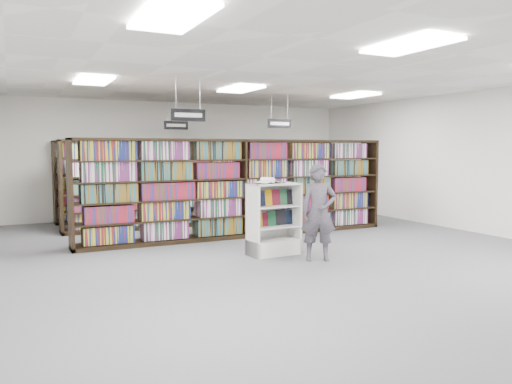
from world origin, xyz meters
name	(u,v)px	position (x,y,z in m)	size (l,w,h in m)	color
floor	(287,254)	(0.00, 0.00, 0.00)	(12.00, 12.00, 0.00)	#505055
ceiling	(288,75)	(0.00, 0.00, 3.20)	(10.00, 12.00, 0.10)	silver
wall_back	(183,159)	(0.00, 6.00, 1.60)	(10.00, 0.10, 3.20)	white
wall_right	(482,162)	(5.00, 0.00, 1.60)	(0.10, 12.00, 3.20)	white
bookshelf_row_near	(241,188)	(0.00, 2.00, 1.05)	(7.00, 0.60, 2.10)	black
bookshelf_row_mid	(208,183)	(0.00, 4.00, 1.05)	(7.00, 0.60, 2.10)	black
bookshelf_row_far	(187,179)	(0.00, 5.70, 1.05)	(7.00, 0.60, 2.10)	black
aisle_sign_left	(188,114)	(-1.50, 1.00, 2.53)	(0.65, 0.02, 0.80)	#B2B2B7
aisle_sign_right	(280,123)	(1.50, 3.00, 2.53)	(0.65, 0.02, 0.80)	#B2B2B7
aisle_sign_center	(176,125)	(-0.50, 5.00, 2.53)	(0.65, 0.02, 0.80)	#B2B2B7
troffer_front_left	(171,17)	(-3.00, -3.00, 3.16)	(0.60, 1.20, 0.04)	white
troffer_front_center	(410,45)	(0.00, -3.00, 3.16)	(0.60, 1.20, 0.04)	white
troffer_back_left	(93,81)	(-3.00, 2.00, 3.16)	(0.60, 1.20, 0.04)	white
troffer_back_center	(241,89)	(0.00, 2.00, 3.16)	(0.60, 1.20, 0.04)	white
troffer_back_right	(355,96)	(3.00, 2.00, 3.16)	(0.60, 1.20, 0.04)	white
endcap_display	(273,229)	(-0.24, 0.08, 0.45)	(0.95, 0.52, 1.29)	white
open_book	(268,181)	(-0.33, 0.09, 1.32)	(0.61, 0.47, 0.12)	black
shopper	(319,212)	(0.22, -0.70, 0.82)	(0.60, 0.39, 1.65)	#564F5B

